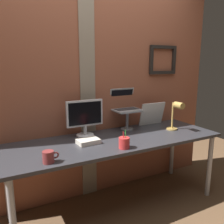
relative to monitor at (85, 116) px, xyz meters
name	(u,v)px	position (x,y,z in m)	size (l,w,h in m)	color
ground_plane	(109,210)	(0.13, -0.27, -0.94)	(6.00, 6.00, 0.00)	brown
brick_wall_back	(89,75)	(0.13, 0.18, 0.39)	(3.13, 0.15, 2.67)	#9E563D
desk	(117,145)	(0.24, -0.24, -0.27)	(2.13, 0.72, 0.73)	#333338
monitor	(85,116)	(0.00, 0.00, 0.00)	(0.38, 0.18, 0.37)	white
laptop_stand	(127,117)	(0.50, 0.00, -0.07)	(0.28, 0.22, 0.22)	gray
laptop	(124,104)	(0.50, 0.07, 0.07)	(0.30, 0.27, 0.24)	#ADB2B7
whiteboard_panel	(152,114)	(0.87, 0.03, -0.08)	(0.33, 0.02, 0.28)	white
desk_lamp	(176,113)	(0.94, -0.29, -0.01)	(0.12, 0.20, 0.32)	tan
pen_cup	(124,143)	(0.17, -0.50, -0.16)	(0.10, 0.10, 0.16)	red
coffee_mug	(49,157)	(-0.48, -0.50, -0.17)	(0.12, 0.09, 0.09)	maroon
paper_clutter_stack	(88,141)	(-0.06, -0.24, -0.19)	(0.20, 0.14, 0.04)	silver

